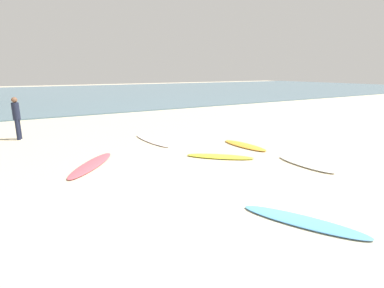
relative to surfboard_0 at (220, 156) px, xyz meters
The scene contains 9 objects.
ground_plane 3.10m from the surfboard_0, 116.10° to the right, with size 120.00×120.00×0.00m, color beige.
ocean_water 31.88m from the surfboard_0, 92.45° to the left, with size 120.00×40.00×0.08m, color slate.
surfboard_0 is the anchor object (origin of this frame).
surfboard_1 1.82m from the surfboard_0, 23.70° to the left, with size 0.58×2.04×0.08m, color gold.
surfboard_2 2.61m from the surfboard_0, 48.45° to the right, with size 0.56×1.94×0.09m, color silver.
surfboard_3 4.40m from the surfboard_0, 105.83° to the right, with size 0.50×2.29×0.07m, color #5297D5.
surfboard_4 3.44m from the surfboard_0, 106.23° to the left, with size 0.51×2.59×0.07m, color white.
surfboard_5 3.98m from the surfboard_0, 161.22° to the left, with size 0.55×2.57×0.07m, color #D4515D.
beachgoer_near 8.48m from the surfboard_0, 130.65° to the left, with size 0.35×0.35×1.73m.
Camera 1 is at (-4.16, -4.67, 2.74)m, focal length 27.76 mm.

